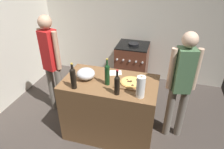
{
  "coord_description": "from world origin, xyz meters",
  "views": [
    {
      "loc": [
        0.84,
        -1.59,
        2.36
      ],
      "look_at": [
        0.18,
        0.71,
        0.98
      ],
      "focal_mm": 32.06,
      "sensor_mm": 36.0,
      "label": 1
    }
  ],
  "objects": [
    {
      "name": "kitchen_wall_left",
      "position": [
        -1.85,
        1.22,
        1.3
      ],
      "size": [
        0.1,
        3.04,
        2.6
      ],
      "primitive_type": "cube",
      "color": "silver",
      "rests_on": "ground_plane"
    },
    {
      "name": "cutting_board",
      "position": [
        0.47,
        0.62,
        0.94
      ],
      "size": [
        0.4,
        0.32,
        0.02
      ],
      "primitive_type": "cube",
      "color": "brown",
      "rests_on": "counter"
    },
    {
      "name": "wine_bottle_clear",
      "position": [
        0.17,
        0.53,
        1.09
      ],
      "size": [
        0.07,
        0.07,
        0.37
      ],
      "color": "#143819",
      "rests_on": "counter"
    },
    {
      "name": "wine_bottle_green",
      "position": [
        0.35,
        0.35,
        1.07
      ],
      "size": [
        0.07,
        0.07,
        0.34
      ],
      "color": "black",
      "rests_on": "counter"
    },
    {
      "name": "person_in_stripes",
      "position": [
        -0.85,
        0.87,
        0.97
      ],
      "size": [
        0.36,
        0.24,
        1.69
      ],
      "color": "slate",
      "rests_on": "ground_plane"
    },
    {
      "name": "stove",
      "position": [
        0.23,
        2.08,
        0.45
      ],
      "size": [
        0.62,
        0.61,
        0.93
      ],
      "color": "brown",
      "rests_on": "ground_plane"
    },
    {
      "name": "kitchen_wall_rear",
      "position": [
        0.0,
        2.49,
        1.3
      ],
      "size": [
        4.2,
        0.1,
        2.6
      ],
      "primitive_type": "cube",
      "color": "silver",
      "rests_on": "ground_plane"
    },
    {
      "name": "wine_bottle_amber",
      "position": [
        -0.21,
        0.33,
        1.08
      ],
      "size": [
        0.07,
        0.07,
        0.35
      ],
      "color": "black",
      "rests_on": "counter"
    },
    {
      "name": "paper_towel_roll",
      "position": [
        0.63,
        0.38,
        1.06
      ],
      "size": [
        0.1,
        0.1,
        0.28
      ],
      "color": "white",
      "rests_on": "counter"
    },
    {
      "name": "pizza",
      "position": [
        0.47,
        0.62,
        0.96
      ],
      "size": [
        0.29,
        0.29,
        0.03
      ],
      "color": "tan",
      "rests_on": "cutting_board"
    },
    {
      "name": "ground_plane",
      "position": [
        0.0,
        1.22,
        -0.01
      ],
      "size": [
        4.2,
        3.04,
        0.02
      ],
      "primitive_type": "cube",
      "color": "#3F3833"
    },
    {
      "name": "counter",
      "position": [
        0.18,
        0.61,
        0.46
      ],
      "size": [
        1.29,
        0.73,
        0.93
      ],
      "primitive_type": "cube",
      "color": "brown",
      "rests_on": "ground_plane"
    },
    {
      "name": "recipe_sheet",
      "position": [
        0.18,
        0.84,
        0.93
      ],
      "size": [
        0.24,
        0.2,
        0.0
      ],
      "primitive_type": "cube",
      "rotation": [
        0.0,
        0.0,
        0.28
      ],
      "color": "white",
      "rests_on": "counter"
    },
    {
      "name": "person_in_red",
      "position": [
        1.11,
        0.82,
        0.94
      ],
      "size": [
        0.38,
        0.25,
        1.63
      ],
      "color": "slate",
      "rests_on": "ground_plane"
    },
    {
      "name": "mixing_bowl",
      "position": [
        -0.15,
        0.58,
        1.0
      ],
      "size": [
        0.25,
        0.25,
        0.15
      ],
      "color": "#B2B2B7",
      "rests_on": "counter"
    }
  ]
}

